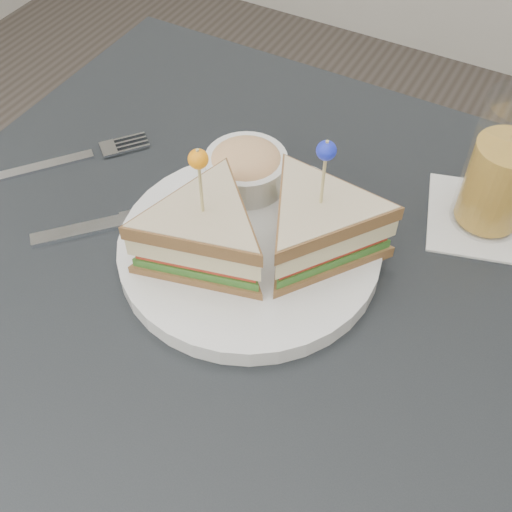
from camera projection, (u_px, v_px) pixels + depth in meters
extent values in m
cube|color=black|center=(243.00, 299.00, 0.67)|extent=(0.80, 0.80, 0.03)
cylinder|color=black|center=(180.00, 219.00, 1.26)|extent=(0.04, 0.04, 0.72)
cylinder|color=white|center=(250.00, 249.00, 0.68)|extent=(0.34, 0.34, 0.02)
cylinder|color=white|center=(249.00, 243.00, 0.67)|extent=(0.34, 0.34, 0.01)
cylinder|color=#CFBD77|center=(201.00, 187.00, 0.58)|extent=(0.00, 0.00, 0.09)
sphere|color=orange|center=(198.00, 159.00, 0.56)|extent=(0.02, 0.02, 0.02)
cylinder|color=#CFBD77|center=(323.00, 178.00, 0.59)|extent=(0.00, 0.00, 0.09)
sphere|color=#1928C2|center=(326.00, 151.00, 0.56)|extent=(0.02, 0.02, 0.02)
cylinder|color=white|center=(246.00, 172.00, 0.72)|extent=(0.11, 0.11, 0.04)
ellipsoid|color=#E0B772|center=(246.00, 162.00, 0.71)|extent=(0.10, 0.10, 0.04)
cube|color=silver|center=(40.00, 167.00, 0.78)|extent=(0.09, 0.11, 0.00)
cube|color=silver|center=(109.00, 149.00, 0.79)|extent=(0.03, 0.03, 0.00)
cube|color=silver|center=(82.00, 230.00, 0.71)|extent=(0.09, 0.09, 0.01)
cube|color=silver|center=(178.00, 208.00, 0.73)|extent=(0.11, 0.11, 0.00)
cylinder|color=silver|center=(234.00, 195.00, 0.74)|extent=(0.03, 0.03, 0.00)
cube|color=white|center=(484.00, 219.00, 0.72)|extent=(0.15, 0.15, 0.00)
cylinder|color=#BD8C35|center=(498.00, 183.00, 0.68)|extent=(0.09, 0.09, 0.10)
cylinder|color=white|center=(505.00, 165.00, 0.66)|extent=(0.10, 0.10, 0.15)
cube|color=white|center=(497.00, 155.00, 0.64)|extent=(0.02, 0.02, 0.02)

